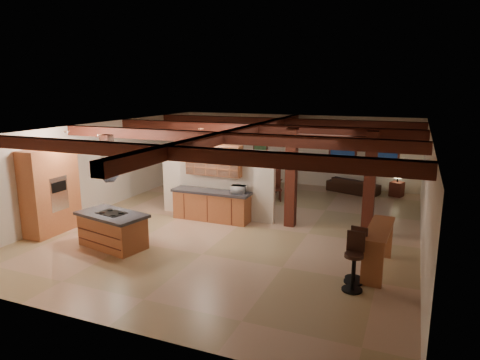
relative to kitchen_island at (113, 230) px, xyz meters
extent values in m
plane|color=tan|center=(2.36, 2.89, -0.46)|extent=(12.00, 12.00, 0.00)
plane|color=beige|center=(2.36, 8.89, 0.99)|extent=(10.00, 0.00, 10.00)
plane|color=beige|center=(2.36, -3.11, 0.99)|extent=(10.00, 0.00, 10.00)
plane|color=beige|center=(-2.64, 2.89, 0.99)|extent=(0.00, 12.00, 12.00)
plane|color=beige|center=(7.36, 2.89, 0.99)|extent=(0.00, 12.00, 12.00)
plane|color=#3C2113|center=(2.36, 2.89, 2.44)|extent=(12.00, 12.00, 0.00)
cube|color=#3F190F|center=(2.36, -1.11, 2.30)|extent=(10.00, 0.25, 0.28)
cube|color=#3F190F|center=(2.36, 1.59, 2.30)|extent=(10.00, 0.25, 0.28)
cube|color=#3F190F|center=(2.36, 4.19, 2.30)|extent=(10.00, 0.25, 0.28)
cube|color=#3F190F|center=(2.36, 6.89, 2.30)|extent=(10.00, 0.25, 0.28)
cube|color=#3F190F|center=(2.36, 2.89, 2.30)|extent=(0.28, 12.00, 0.28)
cube|color=#3F190F|center=(3.76, 3.39, 0.99)|extent=(0.30, 0.30, 2.90)
cube|color=#3F190F|center=(5.96, 3.39, 0.99)|extent=(0.30, 0.30, 2.90)
cube|color=#3F190F|center=(4.86, 3.39, 2.14)|extent=(2.50, 0.28, 0.28)
cube|color=beige|center=(1.36, 3.39, 0.64)|extent=(3.80, 0.18, 2.20)
cube|color=#9E5E33|center=(-2.31, 0.29, 0.74)|extent=(0.64, 1.60, 2.40)
cube|color=silver|center=(-2.01, 0.29, 0.69)|extent=(0.06, 0.62, 0.95)
cube|color=black|center=(-1.97, 0.29, 0.89)|extent=(0.01, 0.50, 0.28)
cube|color=#9E5E33|center=(1.36, 3.00, -0.03)|extent=(2.40, 0.60, 0.86)
cube|color=black|center=(1.36, 3.00, 0.44)|extent=(2.50, 0.66, 0.08)
cube|color=#9E5E33|center=(1.36, 3.21, 1.39)|extent=(1.80, 0.34, 0.95)
cube|color=silver|center=(1.36, 3.03, 1.39)|extent=(1.74, 0.02, 0.90)
pyramid|color=silver|center=(0.00, 0.00, 1.27)|extent=(1.10, 1.10, 0.45)
cube|color=silver|center=(0.00, 0.00, 2.08)|extent=(0.26, 0.22, 0.73)
cube|color=#3F190F|center=(4.36, 8.83, 1.04)|extent=(1.10, 0.05, 1.70)
cube|color=black|center=(4.36, 8.80, 1.04)|extent=(0.95, 0.02, 1.55)
cube|color=#3F190F|center=(5.96, 8.83, 1.04)|extent=(1.10, 0.05, 1.70)
cube|color=black|center=(5.96, 8.80, 1.04)|extent=(0.95, 0.02, 1.55)
cube|color=#3F190F|center=(0.86, 8.83, 1.24)|extent=(0.65, 0.04, 0.85)
cube|color=#214F32|center=(0.86, 8.80, 1.24)|extent=(0.55, 0.01, 0.75)
cylinder|color=silver|center=(-0.24, 0.09, 2.41)|extent=(0.16, 0.16, 0.03)
cylinder|color=silver|center=(1.36, 2.39, 2.41)|extent=(0.16, 0.16, 0.03)
cylinder|color=silver|center=(-1.64, 0.39, 2.41)|extent=(0.16, 0.16, 0.03)
cube|color=#9E5E33|center=(0.00, 0.00, -0.05)|extent=(1.86, 1.20, 0.82)
cube|color=black|center=(0.00, 0.00, 0.40)|extent=(2.00, 1.34, 0.08)
cube|color=black|center=(0.00, 0.00, 0.44)|extent=(0.80, 0.62, 0.02)
imported|color=#402010|center=(1.63, 6.22, -0.15)|extent=(1.78, 1.02, 0.62)
imported|color=black|center=(4.92, 8.21, -0.17)|extent=(2.10, 1.37, 0.57)
imported|color=silver|center=(2.26, 3.00, 0.60)|extent=(0.46, 0.35, 0.23)
cube|color=#9E5E33|center=(6.44, 1.07, 0.53)|extent=(0.57, 1.95, 0.06)
cube|color=#9E5E33|center=(6.40, 0.20, 0.02)|extent=(0.44, 0.12, 0.96)
cube|color=#9E5E33|center=(6.48, 1.94, 0.02)|extent=(0.44, 0.12, 0.96)
cube|color=#3F190F|center=(6.52, 8.26, -0.19)|extent=(0.55, 0.55, 0.55)
cylinder|color=black|center=(6.52, 8.26, 0.17)|extent=(0.06, 0.06, 0.17)
cone|color=#FFE199|center=(6.52, 8.26, 0.33)|extent=(0.29, 0.29, 0.19)
cylinder|color=black|center=(6.04, 0.24, 0.29)|extent=(0.37, 0.37, 0.07)
cube|color=black|center=(6.08, 0.41, 0.53)|extent=(0.35, 0.12, 0.41)
cylinder|color=black|center=(6.04, 0.24, -0.09)|extent=(0.06, 0.06, 0.72)
cylinder|color=black|center=(6.04, 0.24, -0.44)|extent=(0.41, 0.41, 0.03)
cylinder|color=black|center=(6.06, -0.15, 0.30)|extent=(0.38, 0.38, 0.07)
cube|color=black|center=(6.06, 0.03, 0.54)|extent=(0.36, 0.04, 0.42)
cylinder|color=black|center=(6.06, -0.15, -0.08)|extent=(0.06, 0.06, 0.74)
cylinder|color=black|center=(6.06, -0.15, -0.44)|extent=(0.42, 0.42, 0.03)
cylinder|color=black|center=(6.02, 0.42, 0.21)|extent=(0.34, 0.34, 0.07)
cube|color=black|center=(6.05, 0.57, 0.43)|extent=(0.32, 0.09, 0.37)
cylinder|color=black|center=(6.02, 0.42, -0.12)|extent=(0.06, 0.06, 0.65)
cylinder|color=black|center=(6.02, 0.42, -0.44)|extent=(0.37, 0.37, 0.03)
cube|color=#3F190F|center=(1.31, 5.35, -0.04)|extent=(0.52, 0.52, 0.06)
cube|color=#3F190F|center=(1.23, 5.53, 0.31)|extent=(0.38, 0.21, 0.71)
cylinder|color=#3F190F|center=(1.23, 5.14, -0.26)|extent=(0.05, 0.05, 0.39)
cylinder|color=#3F190F|center=(1.52, 5.27, -0.26)|extent=(0.05, 0.05, 0.39)
cylinder|color=#3F190F|center=(1.10, 5.43, -0.26)|extent=(0.05, 0.05, 0.39)
cylinder|color=#3F190F|center=(1.39, 5.56, -0.26)|extent=(0.05, 0.05, 0.39)
cube|color=#3F190F|center=(0.76, 6.55, -0.04)|extent=(0.52, 0.52, 0.06)
cube|color=#3F190F|center=(0.84, 6.37, 0.31)|extent=(0.38, 0.21, 0.71)
cylinder|color=#3F190F|center=(0.84, 6.76, -0.26)|extent=(0.05, 0.05, 0.39)
cylinder|color=#3F190F|center=(0.55, 6.63, -0.26)|extent=(0.05, 0.05, 0.39)
cylinder|color=#3F190F|center=(0.97, 6.47, -0.26)|extent=(0.05, 0.05, 0.39)
cylinder|color=#3F190F|center=(0.68, 6.34, -0.26)|extent=(0.05, 0.05, 0.39)
cube|color=#3F190F|center=(2.51, 5.90, -0.04)|extent=(0.52, 0.52, 0.06)
cube|color=#3F190F|center=(2.42, 6.08, 0.31)|extent=(0.38, 0.21, 0.71)
cylinder|color=#3F190F|center=(2.43, 5.69, -0.26)|extent=(0.05, 0.05, 0.39)
cylinder|color=#3F190F|center=(2.72, 5.82, -0.26)|extent=(0.05, 0.05, 0.39)
cylinder|color=#3F190F|center=(2.29, 5.98, -0.26)|extent=(0.05, 0.05, 0.39)
cylinder|color=#3F190F|center=(2.58, 6.11, -0.26)|extent=(0.05, 0.05, 0.39)
cube|color=#3F190F|center=(1.96, 7.09, -0.04)|extent=(0.52, 0.52, 0.06)
cube|color=#3F190F|center=(2.04, 6.91, 0.31)|extent=(0.38, 0.21, 0.71)
cylinder|color=#3F190F|center=(2.04, 7.31, -0.26)|extent=(0.05, 0.05, 0.39)
cylinder|color=#3F190F|center=(1.75, 7.17, -0.26)|extent=(0.05, 0.05, 0.39)
cylinder|color=#3F190F|center=(2.17, 7.02, -0.26)|extent=(0.05, 0.05, 0.39)
cylinder|color=#3F190F|center=(1.88, 6.88, -0.26)|extent=(0.05, 0.05, 0.39)
camera|label=1|loc=(7.00, -8.41, 3.62)|focal=32.00mm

